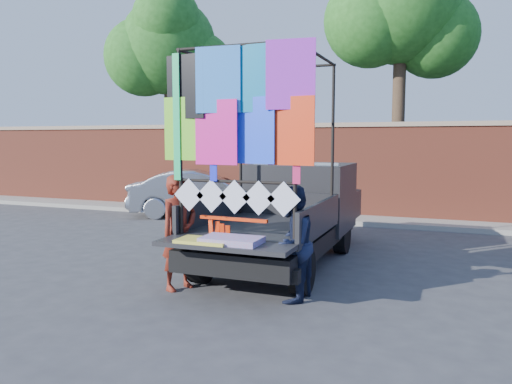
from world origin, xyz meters
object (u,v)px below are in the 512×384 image
(pickup_truck, at_px, (293,211))
(sedan, at_px, (200,193))
(woman, at_px, (179,232))
(man, at_px, (292,244))

(pickup_truck, bearing_deg, sedan, 136.01)
(sedan, bearing_deg, pickup_truck, -158.33)
(pickup_truck, distance_m, woman, 2.69)
(pickup_truck, relative_size, woman, 3.25)
(pickup_truck, xyz_separation_m, sedan, (-3.89, 3.76, -0.20))
(pickup_truck, xyz_separation_m, woman, (-0.93, -2.52, -0.03))
(pickup_truck, relative_size, man, 3.47)
(pickup_truck, height_order, sedan, pickup_truck)
(pickup_truck, distance_m, man, 2.55)
(sedan, xyz_separation_m, woman, (2.96, -6.28, 0.18))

